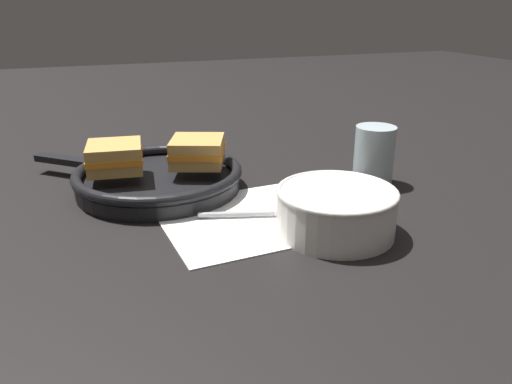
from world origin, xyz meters
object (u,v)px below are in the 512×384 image
sandwich_near_right (115,157)px  drinking_glass (374,155)px  skillet (158,178)px  sandwich_near_left (197,151)px  spoon (277,212)px  soup_bowl (336,208)px

sandwich_near_right → drinking_glass: size_ratio=0.99×
skillet → sandwich_near_right: 0.08m
skillet → sandwich_near_left: (0.07, -0.01, 0.04)m
drinking_glass → sandwich_near_left: bearing=163.2°
skillet → sandwich_near_left: 0.08m
skillet → spoon: bearing=-50.4°
skillet → sandwich_near_left: sandwich_near_left is taller
soup_bowl → skillet: bearing=128.6°
sandwich_near_right → drinking_glass: bearing=-13.7°
sandwich_near_left → drinking_glass: bearing=-16.8°
skillet → sandwich_near_left: bearing=-7.8°
skillet → sandwich_near_right: (-0.07, 0.01, 0.04)m
soup_bowl → skillet: size_ratio=0.49×
spoon → sandwich_near_left: sandwich_near_left is taller
drinking_glass → spoon: bearing=-159.9°
soup_bowl → sandwich_near_right: 0.38m
soup_bowl → drinking_glass: size_ratio=1.63×
drinking_glass → soup_bowl: bearing=-135.7°
soup_bowl → skillet: soup_bowl is taller
sandwich_near_right → drinking_glass: (0.44, -0.11, -0.01)m
soup_bowl → skillet: (-0.21, 0.26, -0.02)m
skillet → sandwich_near_right: bearing=174.3°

